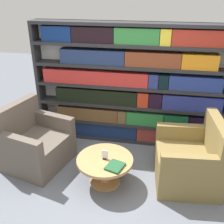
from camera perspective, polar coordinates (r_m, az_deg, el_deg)
The scene contains 7 objects.
ground_plane at distance 3.71m, azimuth 0.52°, elevation -16.15°, with size 14.00×14.00×0.00m, color slate.
bookshelf at distance 4.31m, azimuth 3.90°, elevation 5.39°, with size 3.11×0.30×2.00m.
armchair_left at distance 4.14m, azimuth -16.39°, elevation -6.78°, with size 1.00×1.05×0.94m.
armchair_right at distance 3.78m, azimuth 16.60°, elevation -10.28°, with size 0.89×0.95×0.94m.
coffee_table at distance 3.62m, azimuth -1.55°, elevation -11.55°, with size 0.76×0.76×0.39m.
table_sign at distance 3.53m, azimuth -1.58°, elevation -9.41°, with size 0.08×0.06×0.13m.
stray_book at distance 3.40m, azimuth 0.65°, elevation -11.74°, with size 0.26×0.29×0.03m.
Camera 1 is at (0.48, -2.71, 2.48)m, focal length 42.00 mm.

